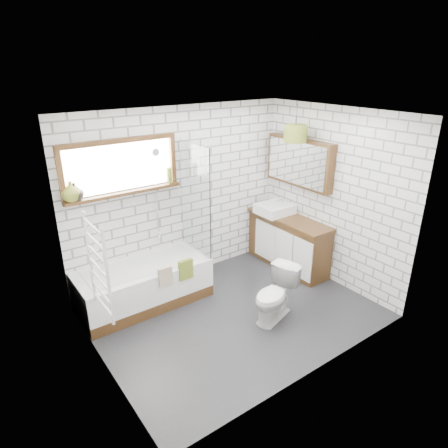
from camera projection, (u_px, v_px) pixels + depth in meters
floor at (235, 314)px, 5.17m from camera, size 3.40×2.60×0.01m
ceiling at (238, 115)px, 4.21m from camera, size 3.40×2.60×0.01m
wall_back at (181, 196)px, 5.67m from camera, size 3.40×0.01×2.50m
wall_front at (321, 268)px, 3.71m from camera, size 3.40×0.01×2.50m
wall_left at (93, 264)px, 3.77m from camera, size 0.01×2.60×2.50m
wall_right at (332, 198)px, 5.61m from camera, size 0.01×2.60×2.50m
window at (121, 168)px, 4.97m from camera, size 1.52×0.16×0.68m
towel_radiator at (98, 268)px, 3.81m from camera, size 0.06×0.52×1.00m
mirror_cabinet at (299, 162)px, 5.87m from camera, size 0.16×1.20×0.70m
shower_riser at (156, 195)px, 5.38m from camera, size 0.02×0.02×1.30m
bathtub at (144, 284)px, 5.30m from camera, size 1.72×0.76×0.56m
shower_screen at (195, 199)px, 5.37m from camera, size 0.02×0.72×1.50m
towel_green at (186, 269)px, 5.15m from camera, size 0.20×0.05×0.27m
towel_beige at (165, 276)px, 4.99m from camera, size 0.19×0.05×0.24m
vanity at (288, 242)px, 6.24m from camera, size 0.46×1.43×0.82m
basin at (275, 209)px, 6.23m from camera, size 0.52×0.45×0.15m
tap at (282, 204)px, 6.29m from camera, size 0.04×0.04×0.16m
toilet at (275, 295)px, 4.96m from camera, size 0.56×0.74×0.67m
vase_olive at (71, 193)px, 4.67m from camera, size 0.27×0.27×0.24m
vase_dark at (75, 193)px, 4.70m from camera, size 0.24×0.24×0.21m
bottle at (170, 177)px, 5.38m from camera, size 0.07×0.07×0.21m
pendant at (296, 133)px, 5.53m from camera, size 0.32×0.32×0.23m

